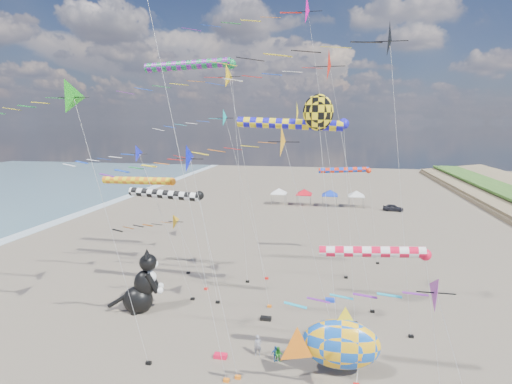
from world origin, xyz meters
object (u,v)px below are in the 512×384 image
object	(u,v)px
cat_inflatable	(140,281)
fish_inflatable	(340,344)
person_adult	(258,346)
parked_car	(393,208)
child_blue	(275,354)
child_green	(279,355)

from	to	relation	value
cat_inflatable	fish_inflatable	world-z (taller)	cat_inflatable
person_adult	cat_inflatable	bearing A→B (deg)	135.50
parked_car	child_blue	bearing A→B (deg)	172.30
person_adult	child_green	world-z (taller)	person_adult
child_green	cat_inflatable	bearing A→B (deg)	151.64
child_green	child_blue	xyz separation A→B (m)	(-0.23, 0.07, 0.00)
cat_inflatable	person_adult	xyz separation A→B (m)	(11.16, -4.76, -1.94)
cat_inflatable	person_adult	distance (m)	12.29
fish_inflatable	child_blue	bearing A→B (deg)	170.09
person_adult	parked_car	world-z (taller)	person_adult
cat_inflatable	parked_car	size ratio (longest dim) A/B	1.48
child_blue	parked_car	world-z (taller)	parked_car
cat_inflatable	child_green	bearing A→B (deg)	-43.81
cat_inflatable	child_blue	world-z (taller)	cat_inflatable
person_adult	child_green	xyz separation A→B (m)	(1.53, -0.47, -0.22)
parked_car	cat_inflatable	bearing A→B (deg)	157.71
cat_inflatable	person_adult	world-z (taller)	cat_inflatable
fish_inflatable	person_adult	xyz separation A→B (m)	(-5.53, 1.15, -1.41)
parked_car	person_adult	bearing A→B (deg)	170.84
fish_inflatable	child_blue	size ratio (longest dim) A/B	6.12
fish_inflatable	person_adult	world-z (taller)	fish_inflatable
fish_inflatable	child_green	bearing A→B (deg)	170.44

